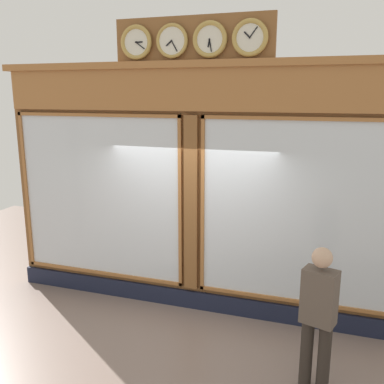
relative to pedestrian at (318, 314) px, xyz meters
name	(u,v)px	position (x,y,z in m)	size (l,w,h in m)	color
shop_facade	(195,187)	(1.90, -1.49, 0.97)	(6.22, 0.42, 4.30)	brown
pedestrian	(318,314)	(0.00, 0.00, 0.00)	(0.41, 0.32, 1.69)	#312A24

